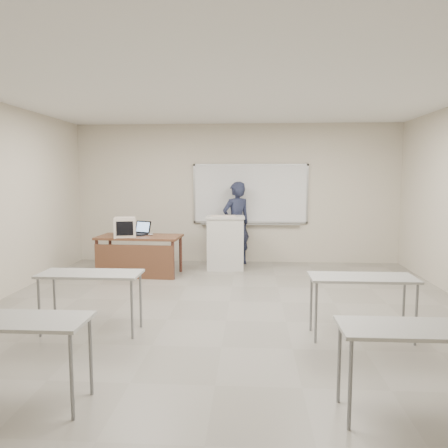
# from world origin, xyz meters

# --- Properties ---
(floor) EXTENTS (7.00, 8.00, 0.01)m
(floor) POSITION_xyz_m (0.00, 0.00, -0.01)
(floor) COLOR gray
(floor) RESTS_ON ground
(whiteboard) EXTENTS (2.48, 0.10, 1.31)m
(whiteboard) POSITION_xyz_m (0.30, 3.97, 1.48)
(whiteboard) COLOR white
(whiteboard) RESTS_ON floor
(student_desks) EXTENTS (4.40, 2.20, 0.73)m
(student_desks) POSITION_xyz_m (-0.00, -1.35, 0.67)
(student_desks) COLOR #ABABA6
(student_desks) RESTS_ON floor
(instructor_desk) EXTENTS (1.56, 0.78, 0.75)m
(instructor_desk) POSITION_xyz_m (-1.80, 2.49, 0.56)
(instructor_desk) COLOR brown
(instructor_desk) RESTS_ON floor
(podium) EXTENTS (0.77, 0.56, 1.08)m
(podium) POSITION_xyz_m (-0.20, 3.20, 0.54)
(podium) COLOR beige
(podium) RESTS_ON floor
(crt_monitor) EXTENTS (0.40, 0.45, 0.38)m
(crt_monitor) POSITION_xyz_m (-2.05, 2.48, 0.93)
(crt_monitor) COLOR beige
(crt_monitor) RESTS_ON instructor_desk
(laptop) EXTENTS (0.35, 0.32, 0.26)m
(laptop) POSITION_xyz_m (-1.86, 2.76, 0.81)
(laptop) COLOR black
(laptop) RESTS_ON instructor_desk
(mouse) EXTENTS (0.11, 0.07, 0.04)m
(mouse) POSITION_xyz_m (-1.60, 2.65, 0.77)
(mouse) COLOR #9C9DA4
(mouse) RESTS_ON instructor_desk
(keyboard) EXTENTS (0.50, 0.17, 0.03)m
(keyboard) POSITION_xyz_m (-0.23, 3.08, 1.09)
(keyboard) COLOR beige
(keyboard) RESTS_ON podium
(presenter) EXTENTS (0.77, 0.70, 1.76)m
(presenter) POSITION_xyz_m (0.01, 3.70, 0.88)
(presenter) COLOR black
(presenter) RESTS_ON floor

